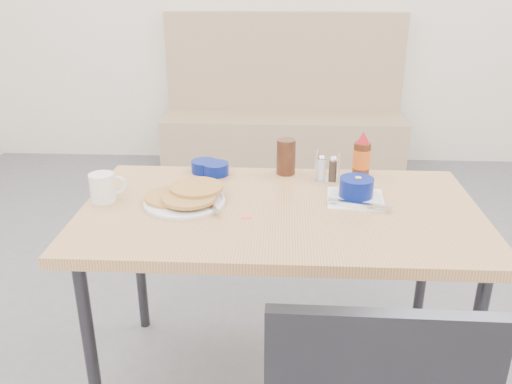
{
  "coord_description": "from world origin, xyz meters",
  "views": [
    {
      "loc": [
        0.01,
        -1.49,
        1.54
      ],
      "look_at": [
        -0.09,
        0.24,
        0.82
      ],
      "focal_mm": 38.0,
      "sensor_mm": 36.0,
      "label": 1
    }
  ],
  "objects_px": {
    "dining_table": "(280,223)",
    "grits_setting": "(356,190)",
    "coffee_mug": "(104,187)",
    "condiment_caddy": "(327,170)",
    "pancake_plate": "(185,198)",
    "amber_tumbler": "(286,157)",
    "butter_bowl": "(216,169)",
    "syrup_bottle": "(362,157)",
    "creamer_bowl": "(204,167)",
    "booth_bench": "(283,126)"
  },
  "relations": [
    {
      "from": "condiment_caddy",
      "to": "syrup_bottle",
      "type": "bearing_deg",
      "value": 35.34
    },
    {
      "from": "booth_bench",
      "to": "creamer_bowl",
      "type": "distance_m",
      "value": 2.26
    },
    {
      "from": "syrup_bottle",
      "to": "condiment_caddy",
      "type": "bearing_deg",
      "value": -155.01
    },
    {
      "from": "pancake_plate",
      "to": "dining_table",
      "type": "bearing_deg",
      "value": -3.15
    },
    {
      "from": "dining_table",
      "to": "amber_tumbler",
      "type": "xyz_separation_m",
      "value": [
        0.02,
        0.34,
        0.13
      ]
    },
    {
      "from": "dining_table",
      "to": "butter_bowl",
      "type": "distance_m",
      "value": 0.42
    },
    {
      "from": "amber_tumbler",
      "to": "butter_bowl",
      "type": "bearing_deg",
      "value": -174.57
    },
    {
      "from": "grits_setting",
      "to": "syrup_bottle",
      "type": "bearing_deg",
      "value": 79.12
    },
    {
      "from": "booth_bench",
      "to": "amber_tumbler",
      "type": "xyz_separation_m",
      "value": [
        0.02,
        -2.19,
        0.48
      ]
    },
    {
      "from": "pancake_plate",
      "to": "condiment_caddy",
      "type": "height_order",
      "value": "condiment_caddy"
    },
    {
      "from": "dining_table",
      "to": "condiment_caddy",
      "type": "xyz_separation_m",
      "value": [
        0.18,
        0.27,
        0.1
      ]
    },
    {
      "from": "pancake_plate",
      "to": "condiment_caddy",
      "type": "relative_size",
      "value": 2.4
    },
    {
      "from": "booth_bench",
      "to": "dining_table",
      "type": "relative_size",
      "value": 1.36
    },
    {
      "from": "dining_table",
      "to": "syrup_bottle",
      "type": "relative_size",
      "value": 7.67
    },
    {
      "from": "pancake_plate",
      "to": "butter_bowl",
      "type": "relative_size",
      "value": 2.73
    },
    {
      "from": "dining_table",
      "to": "coffee_mug",
      "type": "xyz_separation_m",
      "value": [
        -0.64,
        0.03,
        0.11
      ]
    },
    {
      "from": "coffee_mug",
      "to": "butter_bowl",
      "type": "height_order",
      "value": "coffee_mug"
    },
    {
      "from": "butter_bowl",
      "to": "amber_tumbler",
      "type": "bearing_deg",
      "value": 5.43
    },
    {
      "from": "pancake_plate",
      "to": "creamer_bowl",
      "type": "bearing_deg",
      "value": 85.87
    },
    {
      "from": "dining_table",
      "to": "creamer_bowl",
      "type": "bearing_deg",
      "value": 133.01
    },
    {
      "from": "coffee_mug",
      "to": "syrup_bottle",
      "type": "height_order",
      "value": "syrup_bottle"
    },
    {
      "from": "dining_table",
      "to": "creamer_bowl",
      "type": "xyz_separation_m",
      "value": [
        -0.32,
        0.34,
        0.09
      ]
    },
    {
      "from": "amber_tumbler",
      "to": "condiment_caddy",
      "type": "height_order",
      "value": "amber_tumbler"
    },
    {
      "from": "condiment_caddy",
      "to": "pancake_plate",
      "type": "bearing_deg",
      "value": -143.57
    },
    {
      "from": "grits_setting",
      "to": "coffee_mug",
      "type": "bearing_deg",
      "value": -176.48
    },
    {
      "from": "booth_bench",
      "to": "syrup_bottle",
      "type": "relative_size",
      "value": 10.41
    },
    {
      "from": "dining_table",
      "to": "grits_setting",
      "type": "bearing_deg",
      "value": 16.86
    },
    {
      "from": "amber_tumbler",
      "to": "condiment_caddy",
      "type": "distance_m",
      "value": 0.18
    },
    {
      "from": "creamer_bowl",
      "to": "dining_table",
      "type": "bearing_deg",
      "value": -46.99
    },
    {
      "from": "creamer_bowl",
      "to": "condiment_caddy",
      "type": "xyz_separation_m",
      "value": [
        0.5,
        -0.07,
        0.02
      ]
    },
    {
      "from": "pancake_plate",
      "to": "grits_setting",
      "type": "bearing_deg",
      "value": 5.96
    },
    {
      "from": "amber_tumbler",
      "to": "syrup_bottle",
      "type": "height_order",
      "value": "syrup_bottle"
    },
    {
      "from": "butter_bowl",
      "to": "condiment_caddy",
      "type": "distance_m",
      "value": 0.45
    },
    {
      "from": "booth_bench",
      "to": "condiment_caddy",
      "type": "distance_m",
      "value": 2.31
    },
    {
      "from": "pancake_plate",
      "to": "amber_tumbler",
      "type": "bearing_deg",
      "value": 41.84
    },
    {
      "from": "pancake_plate",
      "to": "coffee_mug",
      "type": "bearing_deg",
      "value": 178.43
    },
    {
      "from": "condiment_caddy",
      "to": "syrup_bottle",
      "type": "distance_m",
      "value": 0.16
    },
    {
      "from": "coffee_mug",
      "to": "syrup_bottle",
      "type": "bearing_deg",
      "value": 18.09
    },
    {
      "from": "condiment_caddy",
      "to": "creamer_bowl",
      "type": "bearing_deg",
      "value": -177.18
    },
    {
      "from": "coffee_mug",
      "to": "grits_setting",
      "type": "bearing_deg",
      "value": 3.52
    },
    {
      "from": "coffee_mug",
      "to": "creamer_bowl",
      "type": "distance_m",
      "value": 0.45
    },
    {
      "from": "pancake_plate",
      "to": "condiment_caddy",
      "type": "xyz_separation_m",
      "value": [
        0.52,
        0.26,
        0.02
      ]
    },
    {
      "from": "booth_bench",
      "to": "coffee_mug",
      "type": "relative_size",
      "value": 14.8
    },
    {
      "from": "booth_bench",
      "to": "grits_setting",
      "type": "bearing_deg",
      "value": -83.64
    },
    {
      "from": "butter_bowl",
      "to": "pancake_plate",
      "type": "bearing_deg",
      "value": -104.07
    },
    {
      "from": "grits_setting",
      "to": "condiment_caddy",
      "type": "xyz_separation_m",
      "value": [
        -0.09,
        0.19,
        0.01
      ]
    },
    {
      "from": "coffee_mug",
      "to": "amber_tumbler",
      "type": "relative_size",
      "value": 0.89
    },
    {
      "from": "creamer_bowl",
      "to": "amber_tumbler",
      "type": "bearing_deg",
      "value": 0.0
    },
    {
      "from": "coffee_mug",
      "to": "syrup_bottle",
      "type": "relative_size",
      "value": 0.7
    },
    {
      "from": "butter_bowl",
      "to": "syrup_bottle",
      "type": "relative_size",
      "value": 0.59
    }
  ]
}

